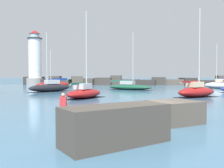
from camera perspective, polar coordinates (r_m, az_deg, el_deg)
ground_plane at (r=13.37m, az=8.04°, el=-9.33°), size 600.00×600.00×0.00m
open_sea_beyond at (r=126.67m, az=3.02°, el=0.88°), size 400.00×116.00×0.01m
breakwater_jetty at (r=66.78m, az=4.50°, el=0.59°), size 59.86×7.42×2.54m
lighthouse at (r=70.36m, az=-17.19°, el=5.02°), size 4.55×4.55×14.60m
foreground_rocks at (r=12.90m, az=21.54°, el=-7.04°), size 14.22×7.90×1.49m
sailboat_moored_0 at (r=53.22m, az=23.18°, el=-0.16°), size 5.52×4.33×8.78m
sailboat_moored_1 at (r=40.53m, az=-13.91°, el=-0.71°), size 6.35×6.71×9.24m
sailboat_moored_3 at (r=31.34m, az=18.73°, el=-1.57°), size 6.11×5.26×10.61m
sailboat_moored_5 at (r=44.42m, az=4.01°, el=-0.59°), size 8.43×5.88×10.07m
sailboat_moored_6 at (r=53.05m, az=-13.27°, el=-0.15°), size 7.10×5.81×7.82m
sailboat_moored_7 at (r=28.42m, az=-6.37°, el=-1.98°), size 4.67×6.24×9.91m
mooring_buoy_orange_near at (r=42.15m, az=18.62°, el=-1.24°), size 0.56×0.56×0.76m
person_on_rocks at (r=14.01m, az=-11.08°, el=-5.00°), size 0.36×0.22×1.65m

